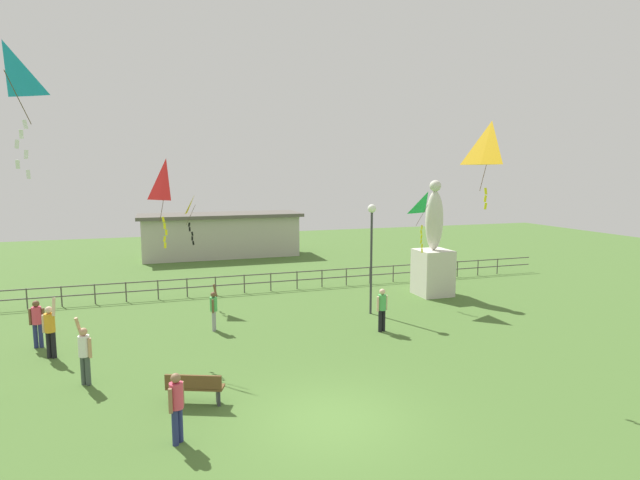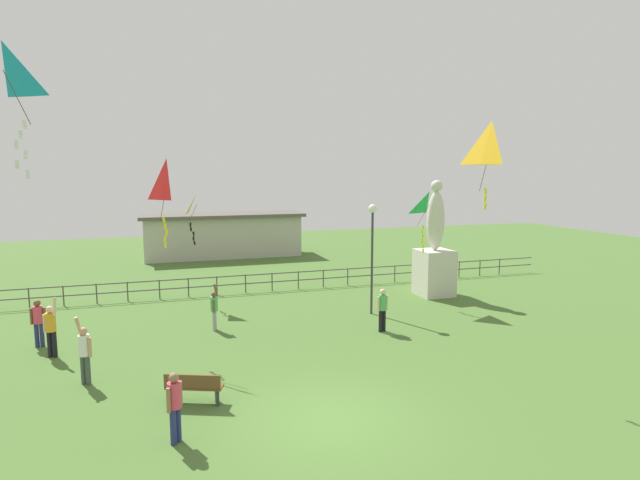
{
  "view_description": "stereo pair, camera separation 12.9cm",
  "coord_description": "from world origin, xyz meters",
  "px_view_note": "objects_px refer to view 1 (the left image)",
  "views": [
    {
      "loc": [
        -3.95,
        -10.98,
        6.05
      ],
      "look_at": [
        1.39,
        5.1,
        3.8
      ],
      "focal_mm": 28.11,
      "sensor_mm": 36.0,
      "label": 1
    },
    {
      "loc": [
        -3.83,
        -11.02,
        6.05
      ],
      "look_at": [
        1.39,
        5.1,
        3.8
      ],
      "focal_mm": 28.11,
      "sensor_mm": 36.0,
      "label": 2
    }
  ],
  "objects_px": {
    "kite_3": "(195,207)",
    "kite_5": "(428,207)",
    "person_2": "(84,351)",
    "person_3": "(50,328)",
    "person_6": "(382,307)",
    "statue_monument": "(433,258)",
    "kite_2": "(167,183)",
    "person_5": "(177,403)",
    "park_bench": "(195,387)",
    "person_0": "(214,308)",
    "lamppost": "(372,235)",
    "kite_1": "(5,76)",
    "person_4": "(37,321)",
    "kite_0": "(491,148)"
  },
  "relations": [
    {
      "from": "kite_0",
      "to": "kite_5",
      "type": "height_order",
      "value": "kite_0"
    },
    {
      "from": "lamppost",
      "to": "kite_1",
      "type": "relative_size",
      "value": 1.69
    },
    {
      "from": "person_4",
      "to": "kite_1",
      "type": "height_order",
      "value": "kite_1"
    },
    {
      "from": "person_3",
      "to": "person_6",
      "type": "bearing_deg",
      "value": -4.38
    },
    {
      "from": "person_0",
      "to": "kite_0",
      "type": "bearing_deg",
      "value": -41.22
    },
    {
      "from": "person_3",
      "to": "kite_2",
      "type": "height_order",
      "value": "kite_2"
    },
    {
      "from": "person_2",
      "to": "kite_5",
      "type": "xyz_separation_m",
      "value": [
        13.85,
        4.78,
        3.55
      ]
    },
    {
      "from": "lamppost",
      "to": "statue_monument",
      "type": "bearing_deg",
      "value": 26.51
    },
    {
      "from": "person_2",
      "to": "person_4",
      "type": "xyz_separation_m",
      "value": [
        -1.97,
        3.94,
        -0.03
      ]
    },
    {
      "from": "kite_2",
      "to": "park_bench",
      "type": "bearing_deg",
      "value": -85.51
    },
    {
      "from": "person_2",
      "to": "person_3",
      "type": "height_order",
      "value": "person_3"
    },
    {
      "from": "kite_3",
      "to": "kite_5",
      "type": "relative_size",
      "value": 0.85
    },
    {
      "from": "person_0",
      "to": "kite_3",
      "type": "height_order",
      "value": "kite_3"
    },
    {
      "from": "kite_2",
      "to": "person_5",
      "type": "bearing_deg",
      "value": -91.24
    },
    {
      "from": "person_0",
      "to": "kite_3",
      "type": "bearing_deg",
      "value": 92.83
    },
    {
      "from": "person_3",
      "to": "kite_5",
      "type": "bearing_deg",
      "value": 7.85
    },
    {
      "from": "person_0",
      "to": "kite_2",
      "type": "bearing_deg",
      "value": -139.2
    },
    {
      "from": "person_0",
      "to": "kite_3",
      "type": "xyz_separation_m",
      "value": [
        -0.23,
        4.65,
        3.61
      ]
    },
    {
      "from": "person_4",
      "to": "kite_1",
      "type": "distance_m",
      "value": 9.82
    },
    {
      "from": "lamppost",
      "to": "person_3",
      "type": "relative_size",
      "value": 2.33
    },
    {
      "from": "kite_3",
      "to": "kite_2",
      "type": "bearing_deg",
      "value": -102.71
    },
    {
      "from": "park_bench",
      "to": "person_5",
      "type": "distance_m",
      "value": 2.0
    },
    {
      "from": "person_2",
      "to": "kite_5",
      "type": "relative_size",
      "value": 0.72
    },
    {
      "from": "statue_monument",
      "to": "person_3",
      "type": "relative_size",
      "value": 2.8
    },
    {
      "from": "park_bench",
      "to": "lamppost",
      "type": "bearing_deg",
      "value": 39.18
    },
    {
      "from": "lamppost",
      "to": "kite_0",
      "type": "xyz_separation_m",
      "value": [
        0.73,
        -6.81,
        3.37
      ]
    },
    {
      "from": "person_0",
      "to": "person_4",
      "type": "distance_m",
      "value": 6.07
    },
    {
      "from": "park_bench",
      "to": "person_0",
      "type": "distance_m",
      "value": 6.35
    },
    {
      "from": "statue_monument",
      "to": "person_5",
      "type": "distance_m",
      "value": 16.62
    },
    {
      "from": "lamppost",
      "to": "person_5",
      "type": "xyz_separation_m",
      "value": [
        -8.48,
        -8.35,
        -2.48
      ]
    },
    {
      "from": "kite_1",
      "to": "person_0",
      "type": "bearing_deg",
      "value": 53.72
    },
    {
      "from": "person_4",
      "to": "kite_5",
      "type": "relative_size",
      "value": 0.61
    },
    {
      "from": "person_6",
      "to": "kite_3",
      "type": "relative_size",
      "value": 0.71
    },
    {
      "from": "park_bench",
      "to": "person_0",
      "type": "bearing_deg",
      "value": 79.03
    },
    {
      "from": "person_5",
      "to": "kite_1",
      "type": "height_order",
      "value": "kite_1"
    },
    {
      "from": "person_4",
      "to": "kite_3",
      "type": "bearing_deg",
      "value": 38.69
    },
    {
      "from": "person_3",
      "to": "person_5",
      "type": "bearing_deg",
      "value": -61.42
    },
    {
      "from": "lamppost",
      "to": "kite_3",
      "type": "bearing_deg",
      "value": 147.79
    },
    {
      "from": "park_bench",
      "to": "person_4",
      "type": "bearing_deg",
      "value": 128.1
    },
    {
      "from": "kite_5",
      "to": "person_6",
      "type": "bearing_deg",
      "value": -140.52
    },
    {
      "from": "lamppost",
      "to": "kite_2",
      "type": "distance_m",
      "value": 8.8
    },
    {
      "from": "person_2",
      "to": "kite_2",
      "type": "bearing_deg",
      "value": 45.91
    },
    {
      "from": "kite_5",
      "to": "kite_0",
      "type": "bearing_deg",
      "value": -107.18
    },
    {
      "from": "person_5",
      "to": "statue_monument",
      "type": "bearing_deg",
      "value": 39.34
    },
    {
      "from": "person_0",
      "to": "kite_0",
      "type": "distance_m",
      "value": 11.56
    },
    {
      "from": "statue_monument",
      "to": "kite_2",
      "type": "bearing_deg",
      "value": -163.32
    },
    {
      "from": "park_bench",
      "to": "person_2",
      "type": "xyz_separation_m",
      "value": [
        -2.89,
        2.26,
        0.54
      ]
    },
    {
      "from": "statue_monument",
      "to": "kite_1",
      "type": "xyz_separation_m",
      "value": [
        -16.01,
        -9.11,
        6.24
      ]
    },
    {
      "from": "statue_monument",
      "to": "person_2",
      "type": "distance_m",
      "value": 16.51
    },
    {
      "from": "lamppost",
      "to": "person_3",
      "type": "height_order",
      "value": "lamppost"
    }
  ]
}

